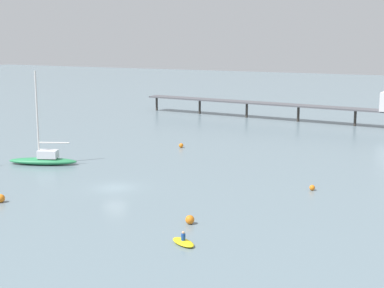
% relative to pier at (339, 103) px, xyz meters
% --- Properties ---
extents(ground_plane, '(400.00, 400.00, 0.00)m').
position_rel_pier_xyz_m(ground_plane, '(-13.55, -57.33, -4.19)').
color(ground_plane, slate).
extents(pier, '(58.18, 9.05, 6.77)m').
position_rel_pier_xyz_m(pier, '(0.00, 0.00, 0.00)').
color(pier, '#4C4C51').
rests_on(pier, ground_plane).
extents(sailboat_green, '(9.43, 5.42, 12.43)m').
position_rel_pier_xyz_m(sailboat_green, '(-28.61, -51.30, -3.40)').
color(sailboat_green, '#287F4C').
rests_on(sailboat_green, ground_plane).
extents(dinghy_yellow, '(2.87, 2.38, 1.14)m').
position_rel_pier_xyz_m(dinghy_yellow, '(1.32, -70.10, -3.98)').
color(dinghy_yellow, yellow).
rests_on(dinghy_yellow, ground_plane).
extents(mooring_buoy_far, '(0.62, 0.62, 0.62)m').
position_rel_pier_xyz_m(mooring_buoy_far, '(6.94, -48.93, -3.88)').
color(mooring_buoy_far, orange).
rests_on(mooring_buoy_far, ground_plane).
extents(mooring_buoy_near, '(0.83, 0.83, 0.83)m').
position_rel_pier_xyz_m(mooring_buoy_near, '(-0.42, -65.18, -3.78)').
color(mooring_buoy_near, orange).
rests_on(mooring_buoy_near, ground_plane).
extents(mooring_buoy_mid, '(0.69, 0.69, 0.69)m').
position_rel_pier_xyz_m(mooring_buoy_mid, '(-17.15, -33.14, -3.85)').
color(mooring_buoy_mid, orange).
rests_on(mooring_buoy_mid, ground_plane).
extents(mooring_buoy_outer, '(0.87, 0.87, 0.87)m').
position_rel_pier_xyz_m(mooring_buoy_outer, '(-21.07, -67.29, -3.76)').
color(mooring_buoy_outer, orange).
rests_on(mooring_buoy_outer, ground_plane).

